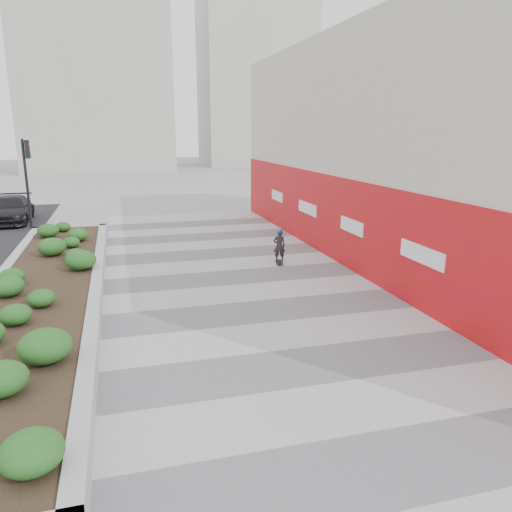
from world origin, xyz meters
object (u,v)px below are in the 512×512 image
Objects in this scene: traffic_signal_near at (27,172)px; skateboarder at (279,246)px; car_dark at (11,210)px; planter at (44,290)px.

traffic_signal_near reaches higher than skateboarder.
car_dark is (-1.47, 3.28, -2.11)m from traffic_signal_near.
skateboarder is (7.39, 2.38, 0.24)m from planter.
planter is at bearing -149.49° from skateboarder.
planter is 13.85× the size of skateboarder.
planter is 7.77m from skateboarder.
car_dark reaches higher than planter.
skateboarder is at bearing 17.83° from planter.
traffic_signal_near is at bearing 151.00° from skateboarder.
skateboarder is at bearing -48.61° from car_dark.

